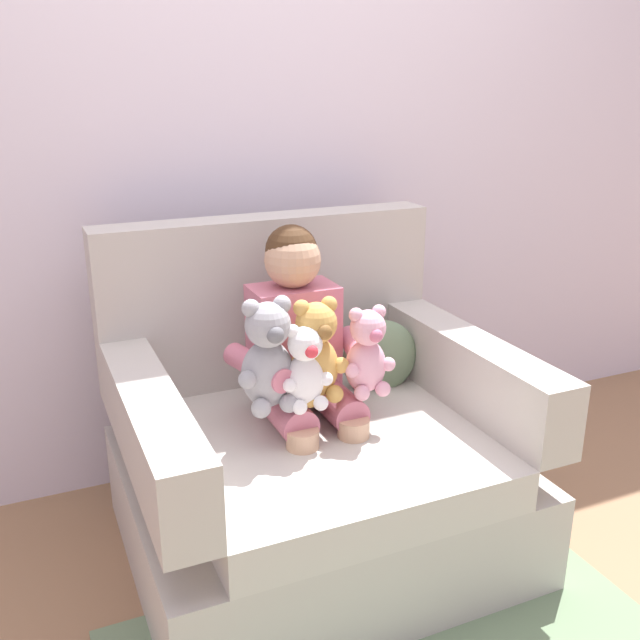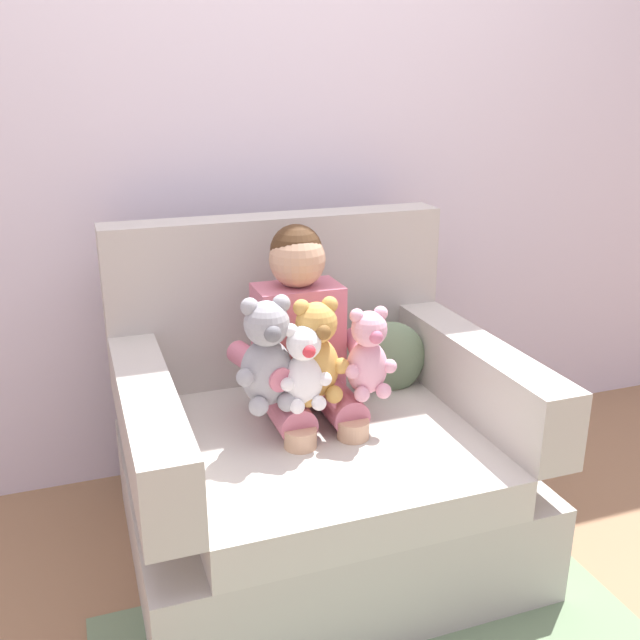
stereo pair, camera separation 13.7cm
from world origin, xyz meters
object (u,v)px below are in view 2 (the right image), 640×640
Objects in this scene: seated_child at (305,350)px; plush_white at (304,368)px; plush_honey at (316,353)px; plush_grey at (267,356)px; armchair at (314,453)px; plush_pink at (368,355)px; throw_pillow at (387,359)px.

seated_child is 3.30× the size of plush_white.
plush_grey is at bearing -163.21° from plush_honey.
plush_grey is 0.14m from plush_honey.
plush_white is (-0.07, -0.13, 0.35)m from armchair.
armchair reaches higher than plush_grey.
plush_pink reaches higher than throw_pillow.
throw_pillow is (0.38, 0.26, -0.12)m from plush_white.
armchair is at bearing 47.66° from plush_grey.
plush_honey is (-0.01, -0.12, 0.04)m from seated_child.
plush_white is at bearing -119.71° from armchair.
throw_pillow is (0.18, 0.25, -0.13)m from plush_pink.
plush_grey is (-0.17, -0.09, 0.38)m from armchair.
plush_white reaches higher than throw_pillow.
throw_pillow is (0.31, 0.14, 0.22)m from armchair.
plush_white is 0.93× the size of plush_pink.
seated_child is 0.13m from plush_honey.
plush_pink is at bearing 10.12° from plush_white.
plush_honey reaches higher than plush_pink.
plush_grey is at bearing -154.47° from throw_pillow.
armchair is 4.25× the size of plush_pink.
plush_honey is (-0.15, 0.03, 0.02)m from plush_pink.
plush_white is 0.20m from plush_pink.
plush_grey is 1.25× the size of throw_pillow.
seated_child is (-0.01, 0.04, 0.33)m from armchair.
seated_child is 2.54× the size of plush_grey.
seated_child is at bearing 144.60° from plush_pink.
throw_pillow is at bearing 20.66° from seated_child.
plush_grey is at bearing -136.72° from seated_child.
plush_honey is 1.17× the size of throw_pillow.
armchair is 0.38m from plush_honey.
plush_honey is at bearing 43.93° from plush_white.
plush_honey reaches higher than throw_pillow.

